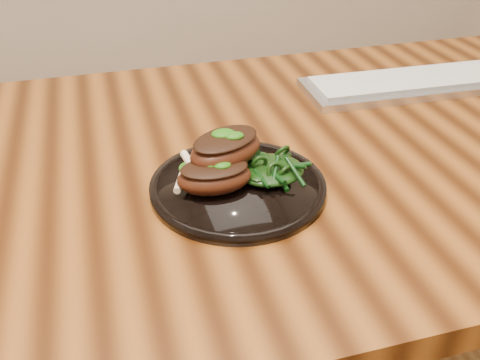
{
  "coord_description": "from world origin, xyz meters",
  "views": [
    {
      "loc": [
        -0.14,
        -0.69,
        1.16
      ],
      "look_at": [
        0.03,
        -0.12,
        0.78
      ],
      "focal_mm": 40.0,
      "sensor_mm": 36.0,
      "label": 1
    }
  ],
  "objects_px": {
    "desk": "(204,202)",
    "greens_heap": "(270,166)",
    "keyboard": "(418,82)",
    "lamb_chop_front": "(214,176)",
    "plate": "(238,186)"
  },
  "relations": [
    {
      "from": "desk",
      "to": "greens_heap",
      "type": "bearing_deg",
      "value": -52.28
    },
    {
      "from": "greens_heap",
      "to": "keyboard",
      "type": "xyz_separation_m",
      "value": [
        0.39,
        0.25,
        -0.02
      ]
    },
    {
      "from": "lamb_chop_front",
      "to": "desk",
      "type": "bearing_deg",
      "value": 86.24
    },
    {
      "from": "desk",
      "to": "plate",
      "type": "height_order",
      "value": "plate"
    },
    {
      "from": "desk",
      "to": "keyboard",
      "type": "height_order",
      "value": "keyboard"
    },
    {
      "from": "lamb_chop_front",
      "to": "greens_heap",
      "type": "relative_size",
      "value": 1.11
    },
    {
      "from": "lamb_chop_front",
      "to": "greens_heap",
      "type": "distance_m",
      "value": 0.08
    },
    {
      "from": "lamb_chop_front",
      "to": "keyboard",
      "type": "height_order",
      "value": "lamb_chop_front"
    },
    {
      "from": "desk",
      "to": "plate",
      "type": "relative_size",
      "value": 6.61
    },
    {
      "from": "greens_heap",
      "to": "keyboard",
      "type": "distance_m",
      "value": 0.46
    },
    {
      "from": "lamb_chop_front",
      "to": "greens_heap",
      "type": "xyz_separation_m",
      "value": [
        0.08,
        0.01,
        -0.01
      ]
    },
    {
      "from": "desk",
      "to": "lamb_chop_front",
      "type": "xyz_separation_m",
      "value": [
        -0.01,
        -0.11,
        0.12
      ]
    },
    {
      "from": "plate",
      "to": "greens_heap",
      "type": "height_order",
      "value": "greens_heap"
    },
    {
      "from": "desk",
      "to": "lamb_chop_front",
      "type": "bearing_deg",
      "value": -93.76
    },
    {
      "from": "plate",
      "to": "keyboard",
      "type": "bearing_deg",
      "value": 30.39
    }
  ]
}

